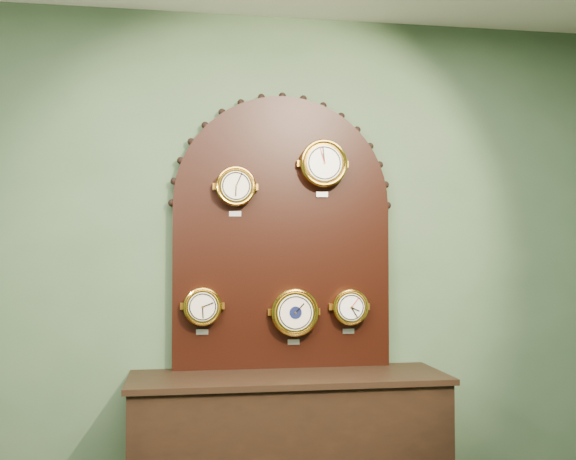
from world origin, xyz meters
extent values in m
plane|color=#405A3E|center=(0.00, 2.50, 1.40)|extent=(4.00, 0.00, 4.00)
cube|color=black|center=(0.00, 2.23, 0.40)|extent=(1.60, 0.50, 0.80)
cube|color=black|center=(0.00, 2.45, 1.28)|extent=(1.20, 0.06, 0.90)
cylinder|color=black|center=(0.00, 2.45, 1.73)|extent=(1.20, 0.06, 1.20)
cylinder|color=gold|center=(-0.27, 2.39, 1.82)|extent=(0.20, 0.08, 0.20)
torus|color=gold|center=(-0.27, 2.36, 1.82)|extent=(0.22, 0.02, 0.22)
cylinder|color=silver|center=(-0.27, 2.35, 1.82)|extent=(0.16, 0.01, 0.16)
cube|color=silver|center=(-0.27, 2.42, 1.67)|extent=(0.07, 0.01, 0.03)
cylinder|color=gold|center=(0.22, 2.39, 1.95)|extent=(0.24, 0.08, 0.24)
torus|color=gold|center=(0.22, 2.36, 1.95)|extent=(0.26, 0.02, 0.26)
cylinder|color=white|center=(0.22, 2.35, 1.95)|extent=(0.20, 0.01, 0.20)
cube|color=silver|center=(0.22, 2.42, 1.78)|extent=(0.06, 0.01, 0.03)
cylinder|color=gold|center=(-0.44, 2.39, 1.18)|extent=(0.19, 0.08, 0.19)
torus|color=gold|center=(-0.44, 2.36, 1.18)|extent=(0.20, 0.02, 0.20)
cylinder|color=silver|center=(-0.44, 2.35, 1.18)|extent=(0.15, 0.01, 0.15)
cube|color=silver|center=(-0.44, 2.42, 1.04)|extent=(0.07, 0.01, 0.03)
cylinder|color=gold|center=(0.06, 2.39, 1.14)|extent=(0.24, 0.08, 0.24)
torus|color=gold|center=(0.06, 2.36, 1.14)|extent=(0.26, 0.02, 0.26)
cylinder|color=silver|center=(0.06, 2.35, 1.14)|extent=(0.19, 0.01, 0.19)
cube|color=silver|center=(0.06, 2.42, 0.97)|extent=(0.07, 0.01, 0.03)
cylinder|color=#0C1238|center=(0.06, 2.35, 1.14)|extent=(0.07, 0.00, 0.07)
cylinder|color=gold|center=(0.37, 2.39, 1.16)|extent=(0.18, 0.08, 0.18)
torus|color=gold|center=(0.37, 2.36, 1.16)|extent=(0.20, 0.02, 0.20)
cylinder|color=white|center=(0.37, 2.35, 1.16)|extent=(0.15, 0.01, 0.15)
cube|color=silver|center=(0.37, 2.42, 1.03)|extent=(0.06, 0.01, 0.03)
camera|label=1|loc=(-0.54, -1.20, 1.46)|focal=41.57mm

